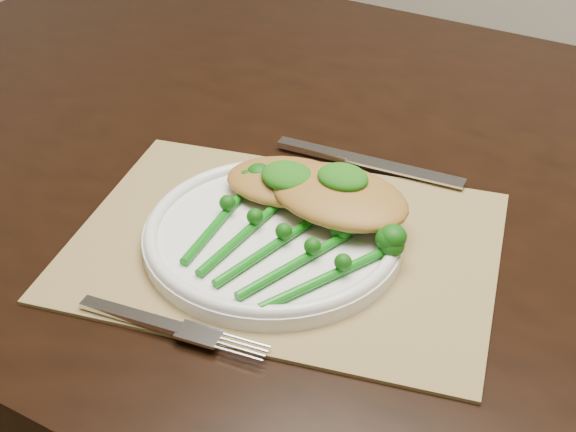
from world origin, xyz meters
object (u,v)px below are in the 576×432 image
Objects in this scene: dinner_plate at (273,233)px; chicken_fillet_left at (289,182)px; placemat at (285,245)px; broccolini_bundle at (269,249)px; dining_table at (396,414)px.

dinner_plate is 0.07m from chicken_fillet_left.
broccolini_bundle is at bearing -96.85° from placemat.
placemat is 1.62× the size of dinner_plate.
dinner_plate reaches higher than dining_table.
placemat is 3.15× the size of chicken_fillet_left.
chicken_fillet_left reaches higher than broccolini_bundle.
placemat is at bearing -113.19° from dining_table.
chicken_fillet_left is at bearing 120.29° from broccolini_bundle.
dinner_plate is at bearing -89.90° from chicken_fillet_left.
broccolini_bundle is (0.01, -0.04, 0.02)m from placemat.
dining_table is 0.45m from broccolini_bundle.
dining_table is at bearing 53.58° from placemat.
dinner_plate is at bearing -167.41° from placemat.
chicken_fillet_left is 0.68× the size of broccolini_bundle.
dinner_plate is 1.95× the size of chicken_fillet_left.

